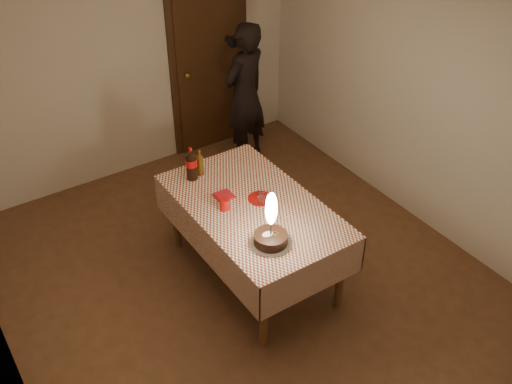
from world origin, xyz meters
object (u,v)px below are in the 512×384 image
Objects in this scene: amber_bottle_left at (200,163)px; photographer at (245,95)px; red_plate at (260,199)px; birthday_cake at (271,231)px; clear_cup at (261,198)px; red_cup at (225,204)px; cola_bottle at (191,164)px; dining_table at (253,214)px.

photographer is (1.16, 1.06, -0.07)m from amber_bottle_left.
amber_bottle_left reaches higher than red_plate.
photographer is at bearing 61.88° from birthday_cake.
photographer reaches higher than red_plate.
clear_cup is 0.35× the size of amber_bottle_left.
photographer reaches higher than amber_bottle_left.
red_cup is (-0.07, 0.57, -0.07)m from birthday_cake.
birthday_cake is 0.60m from red_plate.
red_plate is 1.92m from photographer.
birthday_cake reaches higher than red_cup.
birthday_cake is 5.34× the size of clear_cup.
cola_bottle reaches higher than red_cup.
dining_table is at bearing -69.57° from cola_bottle.
red_cup is (-0.33, 0.05, 0.05)m from red_plate.
dining_table is 3.58× the size of birthday_cake.
clear_cup reaches higher than red_plate.
red_plate is 0.13× the size of photographer.
clear_cup is at bearing -13.68° from dining_table.
photographer is (0.95, 1.73, -0.00)m from clear_cup.
red_cup is at bearing 162.89° from clear_cup.
red_cup is at bearing -127.47° from photographer.
dining_table is at bearing -18.19° from red_cup.
amber_bottle_left is (0.09, 0.02, -0.03)m from cola_bottle.
cola_bottle is at bearing 119.11° from red_plate.
dining_table is 0.57m from birthday_cake.
dining_table is 19.11× the size of clear_cup.
amber_bottle_left reaches higher than red_cup.
birthday_cake reaches higher than cola_bottle.
red_cup reaches higher than clear_cup.
photographer reaches higher than cola_bottle.
birthday_cake is at bearing -118.12° from photographer.
birthday_cake reaches higher than red_plate.
red_plate is 2.44× the size of clear_cup.
amber_bottle_left is (0.09, 0.57, 0.07)m from red_cup.
red_cup is 0.32m from clear_cup.
red_plate is 0.07m from clear_cup.
dining_table is 0.72m from cola_bottle.
birthday_cake is 4.81× the size of red_cup.
clear_cup is 0.05× the size of photographer.
red_cup is 0.06× the size of photographer.
dining_table is at bearing 72.23° from birthday_cake.
clear_cup is 0.70m from amber_bottle_left.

